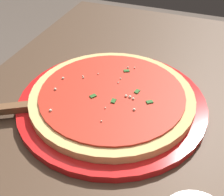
# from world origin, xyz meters

# --- Properties ---
(restaurant_table) EXTENTS (1.05, 0.70, 0.77)m
(restaurant_table) POSITION_xyz_m (0.00, 0.00, 0.61)
(restaurant_table) COLOR black
(restaurant_table) RESTS_ON ground_plane
(serving_plate) EXTENTS (0.37, 0.37, 0.01)m
(serving_plate) POSITION_xyz_m (0.03, 0.04, 0.78)
(serving_plate) COLOR red
(serving_plate) RESTS_ON restaurant_table
(pizza) EXTENTS (0.32, 0.32, 0.02)m
(pizza) POSITION_xyz_m (0.03, 0.04, 0.80)
(pizza) COLOR #DBB26B
(pizza) RESTS_ON serving_plate
(pizza_server) EXTENTS (0.15, 0.21, 0.01)m
(pizza_server) POSITION_xyz_m (-0.06, 0.19, 0.79)
(pizza_server) COLOR silver
(pizza_server) RESTS_ON serving_plate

